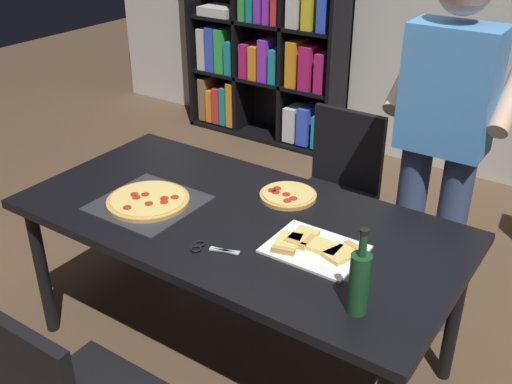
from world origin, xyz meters
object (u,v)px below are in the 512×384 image
pepperoni_pizza_on_tray (148,201)px  bookshelf (266,31)px  kitchen_scissors (207,248)px  chair_far_side (337,182)px  second_pizza_plain (288,195)px  dining_table (236,229)px  person_serving_pizza (443,137)px  wine_bottle (359,282)px

pepperoni_pizza_on_tray → bookshelf: bearing=112.4°
bookshelf → kitchen_scissors: bearing=-61.0°
chair_far_side → second_pizza_plain: chair_far_side is taller
dining_table → chair_far_side: (0.00, 0.96, -0.17)m
chair_far_side → pepperoni_pizza_on_tray: size_ratio=2.13×
chair_far_side → second_pizza_plain: size_ratio=3.50×
bookshelf → person_serving_pizza: size_ratio=1.11×
chair_far_side → person_serving_pizza: 0.81m
bookshelf → second_pizza_plain: size_ratio=7.59×
wine_bottle → pepperoni_pizza_on_tray: bearing=172.1°
dining_table → chair_far_side: 0.98m
person_serving_pizza → kitchen_scissors: 1.18m
chair_far_side → second_pizza_plain: 0.75m
bookshelf → kitchen_scissors: 3.03m
kitchen_scissors → wine_bottle: bearing=-1.4°
kitchen_scissors → pepperoni_pizza_on_tray: bearing=162.8°
chair_far_side → bookshelf: size_ratio=0.46×
dining_table → person_serving_pizza: size_ratio=1.08×
chair_far_side → kitchen_scissors: (0.06, -1.23, 0.24)m
pepperoni_pizza_on_tray → kitchen_scissors: size_ratio=2.12×
person_serving_pizza → wine_bottle: (0.09, -1.03, -0.13)m
pepperoni_pizza_on_tray → wine_bottle: size_ratio=1.33×
dining_table → wine_bottle: wine_bottle is taller
dining_table → chair_far_side: bearing=90.0°
second_pizza_plain → chair_far_side: bearing=97.7°
person_serving_pizza → second_pizza_plain: 0.74m
dining_table → kitchen_scissors: 0.28m
dining_table → wine_bottle: size_ratio=6.01×
dining_table → second_pizza_plain: (0.09, 0.27, 0.08)m
second_pizza_plain → pepperoni_pizza_on_tray: bearing=-139.7°
dining_table → bookshelf: bearing=120.7°
bookshelf → second_pizza_plain: bearing=-54.5°
dining_table → second_pizza_plain: bearing=70.4°
pepperoni_pizza_on_tray → wine_bottle: (1.08, -0.15, 0.10)m
bookshelf → wine_bottle: bookshelf is taller
dining_table → bookshelf: bookshelf is taller
dining_table → chair_far_side: chair_far_side is taller
chair_far_side → bookshelf: 2.03m
wine_bottle → bookshelf: bearing=128.4°
pepperoni_pizza_on_tray → wine_bottle: wine_bottle is taller
person_serving_pizza → pepperoni_pizza_on_tray: (-0.98, -0.88, -0.23)m
second_pizza_plain → person_serving_pizza: bearing=42.8°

